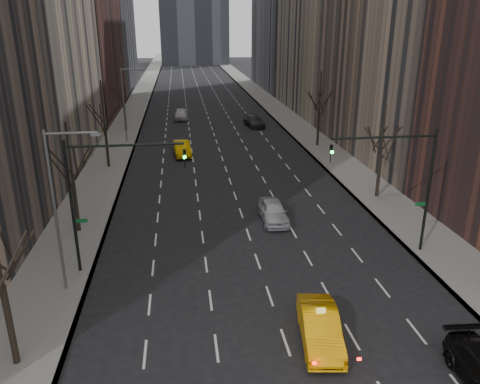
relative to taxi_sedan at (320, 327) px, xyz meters
name	(u,v)px	position (x,y,z in m)	size (l,w,h in m)	color
sidewalk_left	(135,108)	(-13.83, 66.14, -0.72)	(4.50, 320.00, 0.15)	slate
sidewalk_right	(272,105)	(10.67, 66.14, -0.72)	(4.50, 320.00, 0.15)	slate
tree_lw_a	(3,288)	(-13.58, 0.14, 3.08)	(3.36, 3.50, 8.28)	black
tree_lw_b	(73,183)	(-13.58, 14.14, 2.93)	(3.36, 3.50, 7.82)	black
tree_lw_c	(105,129)	(-13.58, 30.14, 3.24)	(3.36, 3.50, 8.74)	black
tree_lw_d	(124,105)	(-13.58, 48.14, 2.77)	(3.36, 3.50, 7.36)	black
tree_rw_b	(381,156)	(10.42, 18.14, 2.93)	(3.36, 3.50, 7.82)	black
tree_rw_c	(319,113)	(10.42, 36.14, 3.24)	(3.36, 3.50, 8.74)	black
traffic_mast_left	(100,185)	(-10.68, 8.14, 4.69)	(6.69, 0.39, 8.00)	black
traffic_mast_right	(405,173)	(7.53, 8.14, 4.69)	(6.69, 0.39, 8.00)	black
streetlight_near	(60,196)	(-12.42, 6.14, 4.82)	(2.83, 0.22, 9.00)	slate
streetlight_far	(126,97)	(-12.42, 41.14, 4.82)	(2.83, 0.22, 9.00)	slate
taxi_sedan	(320,327)	(0.00, 0.00, 0.00)	(1.68, 4.82, 1.59)	#FFA505
silver_sedan_ahead	(273,211)	(0.63, 14.30, -0.01)	(1.86, 4.62, 1.57)	#B0B3B8
far_taxi	(182,148)	(-5.97, 34.05, 0.02)	(1.73, 4.95, 1.63)	#DAA104
far_suv_grey	(254,121)	(4.58, 48.67, -0.02)	(2.16, 5.31, 1.54)	#2C2B30
far_car_white	(181,114)	(-5.86, 55.16, 0.06)	(2.00, 4.98, 1.70)	#BDBDBD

